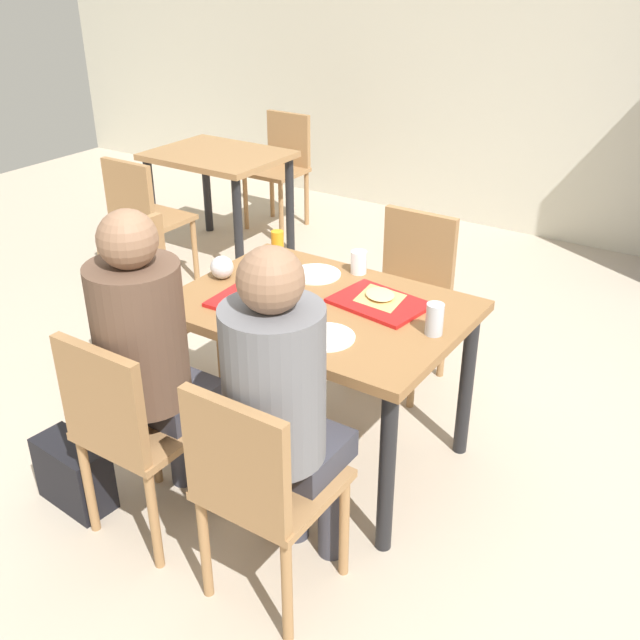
{
  "coord_description": "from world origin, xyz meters",
  "views": [
    {
      "loc": [
        1.45,
        -2.2,
        2.03
      ],
      "look_at": [
        0.0,
        0.0,
        0.66
      ],
      "focal_mm": 41.19,
      "sensor_mm": 36.0,
      "label": 1
    }
  ],
  "objects_px": {
    "chair_near_left": "(128,425)",
    "paper_plate_center": "(315,274)",
    "soda_can": "(435,319)",
    "chair_far_side": "(408,286)",
    "plastic_cup_b": "(273,329)",
    "background_table": "(219,170)",
    "tray_red_far": "(379,303)",
    "background_chair_near": "(143,214)",
    "condiment_bottle": "(278,248)",
    "tray_red_near": "(258,303)",
    "paper_plate_near_edge": "(325,337)",
    "person_in_brown_jacket": "(282,397)",
    "pizza_slice_b": "(380,296)",
    "chair_near_right": "(257,484)",
    "foil_bundle": "(222,267)",
    "chair_left_end": "(153,298)",
    "handbag": "(74,473)",
    "pizza_slice_a": "(260,303)",
    "plastic_cup_a": "(359,262)",
    "background_chair_far": "(282,161)",
    "main_table": "(320,325)"
  },
  "relations": [
    {
      "from": "main_table",
      "to": "pizza_slice_b",
      "type": "distance_m",
      "value": 0.27
    },
    {
      "from": "chair_left_end",
      "to": "tray_red_far",
      "type": "bearing_deg",
      "value": 6.06
    },
    {
      "from": "chair_near_right",
      "to": "foil_bundle",
      "type": "bearing_deg",
      "value": 135.09
    },
    {
      "from": "pizza_slice_b",
      "to": "foil_bundle",
      "type": "distance_m",
      "value": 0.7
    },
    {
      "from": "chair_near_right",
      "to": "paper_plate_near_edge",
      "type": "relative_size",
      "value": 3.9
    },
    {
      "from": "soda_can",
      "to": "chair_far_side",
      "type": "bearing_deg",
      "value": 122.28
    },
    {
      "from": "chair_near_left",
      "to": "chair_near_right",
      "type": "xyz_separation_m",
      "value": [
        0.57,
        0.0,
        0.0
      ]
    },
    {
      "from": "background_table",
      "to": "pizza_slice_b",
      "type": "bearing_deg",
      "value": -34.53
    },
    {
      "from": "condiment_bottle",
      "to": "tray_red_near",
      "type": "bearing_deg",
      "value": -64.98
    },
    {
      "from": "pizza_slice_a",
      "to": "handbag",
      "type": "distance_m",
      "value": 1.01
    },
    {
      "from": "tray_red_near",
      "to": "plastic_cup_a",
      "type": "bearing_deg",
      "value": 70.71
    },
    {
      "from": "chair_near_left",
      "to": "background_table",
      "type": "distance_m",
      "value": 2.85
    },
    {
      "from": "chair_near_left",
      "to": "pizza_slice_a",
      "type": "xyz_separation_m",
      "value": [
        0.12,
        0.63,
        0.25
      ]
    },
    {
      "from": "paper_plate_near_edge",
      "to": "background_chair_near",
      "type": "height_order",
      "value": "background_chair_near"
    },
    {
      "from": "person_in_brown_jacket",
      "to": "paper_plate_near_edge",
      "type": "xyz_separation_m",
      "value": [
        -0.11,
        0.43,
        -0.01
      ]
    },
    {
      "from": "handbag",
      "to": "background_table",
      "type": "relative_size",
      "value": 0.36
    },
    {
      "from": "background_table",
      "to": "person_in_brown_jacket",
      "type": "bearing_deg",
      "value": -45.82
    },
    {
      "from": "pizza_slice_b",
      "to": "condiment_bottle",
      "type": "xyz_separation_m",
      "value": [
        -0.56,
        0.08,
        0.06
      ]
    },
    {
      "from": "chair_left_end",
      "to": "background_chair_far",
      "type": "xyz_separation_m",
      "value": [
        -0.92,
        2.3,
        0.0
      ]
    },
    {
      "from": "background_chair_far",
      "to": "chair_far_side",
      "type": "bearing_deg",
      "value": -38.86
    },
    {
      "from": "tray_red_near",
      "to": "background_table",
      "type": "distance_m",
      "value": 2.4
    },
    {
      "from": "chair_near_left",
      "to": "paper_plate_near_edge",
      "type": "relative_size",
      "value": 3.9
    },
    {
      "from": "paper_plate_center",
      "to": "condiment_bottle",
      "type": "xyz_separation_m",
      "value": [
        -0.2,
        0.0,
        0.08
      ]
    },
    {
      "from": "chair_far_side",
      "to": "person_in_brown_jacket",
      "type": "height_order",
      "value": "person_in_brown_jacket"
    },
    {
      "from": "paper_plate_center",
      "to": "handbag",
      "type": "height_order",
      "value": "paper_plate_center"
    },
    {
      "from": "chair_near_right",
      "to": "chair_left_end",
      "type": "bearing_deg",
      "value": 147.49
    },
    {
      "from": "person_in_brown_jacket",
      "to": "tray_red_far",
      "type": "relative_size",
      "value": 3.52
    },
    {
      "from": "plastic_cup_b",
      "to": "background_table",
      "type": "bearing_deg",
      "value": 134.75
    },
    {
      "from": "pizza_slice_b",
      "to": "handbag",
      "type": "bearing_deg",
      "value": -130.71
    },
    {
      "from": "paper_plate_near_edge",
      "to": "plastic_cup_b",
      "type": "distance_m",
      "value": 0.19
    },
    {
      "from": "paper_plate_center",
      "to": "background_table",
      "type": "xyz_separation_m",
      "value": [
        -1.7,
        1.35,
        -0.13
      ]
    },
    {
      "from": "chair_left_end",
      "to": "soda_can",
      "type": "distance_m",
      "value": 1.48
    },
    {
      "from": "tray_red_far",
      "to": "condiment_bottle",
      "type": "xyz_separation_m",
      "value": [
        -0.57,
        0.1,
        0.07
      ]
    },
    {
      "from": "chair_near_left",
      "to": "paper_plate_center",
      "type": "distance_m",
      "value": 1.05
    },
    {
      "from": "person_in_brown_jacket",
      "to": "condiment_bottle",
      "type": "xyz_separation_m",
      "value": [
        -0.66,
        0.88,
        0.06
      ]
    },
    {
      "from": "plastic_cup_b",
      "to": "handbag",
      "type": "xyz_separation_m",
      "value": [
        -0.67,
        -0.46,
        -0.64
      ]
    },
    {
      "from": "pizza_slice_b",
      "to": "soda_can",
      "type": "xyz_separation_m",
      "value": [
        0.3,
        -0.13,
        0.04
      ]
    },
    {
      "from": "chair_near_right",
      "to": "chair_far_side",
      "type": "relative_size",
      "value": 1.0
    },
    {
      "from": "main_table",
      "to": "background_table",
      "type": "height_order",
      "value": "same"
    },
    {
      "from": "tray_red_far",
      "to": "background_table",
      "type": "relative_size",
      "value": 0.4
    },
    {
      "from": "tray_red_far",
      "to": "paper_plate_center",
      "type": "bearing_deg",
      "value": 164.64
    },
    {
      "from": "chair_near_left",
      "to": "chair_far_side",
      "type": "xyz_separation_m",
      "value": [
        0.29,
        1.59,
        0.0
      ]
    },
    {
      "from": "chair_near_right",
      "to": "handbag",
      "type": "xyz_separation_m",
      "value": [
        -0.92,
        -0.02,
        -0.36
      ]
    },
    {
      "from": "main_table",
      "to": "background_chair_far",
      "type": "relative_size",
      "value": 1.34
    },
    {
      "from": "chair_near_left",
      "to": "tray_red_far",
      "type": "distance_m",
      "value": 1.07
    },
    {
      "from": "background_chair_near",
      "to": "pizza_slice_a",
      "type": "bearing_deg",
      "value": -30.5
    },
    {
      "from": "chair_near_right",
      "to": "chair_left_end",
      "type": "height_order",
      "value": "same"
    },
    {
      "from": "tray_red_far",
      "to": "background_chair_near",
      "type": "distance_m",
      "value": 2.21
    },
    {
      "from": "foil_bundle",
      "to": "background_chair_far",
      "type": "distance_m",
      "value": 2.72
    },
    {
      "from": "chair_near_left",
      "to": "plastic_cup_b",
      "type": "height_order",
      "value": "chair_near_left"
    }
  ]
}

